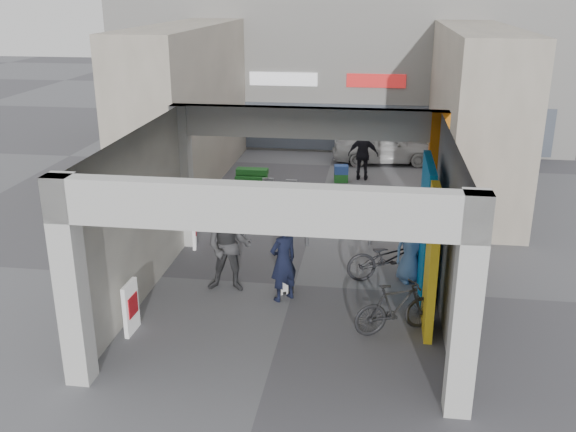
# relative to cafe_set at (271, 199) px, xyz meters

# --- Properties ---
(ground) EXTENTS (90.00, 90.00, 0.00)m
(ground) POSITION_rel_cafe_set_xyz_m (1.34, -4.98, -0.28)
(ground) COLOR #5C5D62
(ground) RESTS_ON ground
(arcade_canopy) EXTENTS (6.40, 6.45, 6.40)m
(arcade_canopy) POSITION_rel_cafe_set_xyz_m (1.88, -5.80, 2.02)
(arcade_canopy) COLOR #B3B2AE
(arcade_canopy) RESTS_ON ground
(far_building) EXTENTS (18.00, 4.08, 8.00)m
(far_building) POSITION_rel_cafe_set_xyz_m (1.34, 9.01, 3.71)
(far_building) COLOR white
(far_building) RESTS_ON ground
(plaza_bldg_left) EXTENTS (2.00, 9.00, 5.00)m
(plaza_bldg_left) POSITION_rel_cafe_set_xyz_m (-3.16, 2.52, 2.22)
(plaza_bldg_left) COLOR #B1A593
(plaza_bldg_left) RESTS_ON ground
(plaza_bldg_right) EXTENTS (2.00, 9.00, 5.00)m
(plaza_bldg_right) POSITION_rel_cafe_set_xyz_m (5.84, 2.52, 2.22)
(plaza_bldg_right) COLOR #B1A593
(plaza_bldg_right) RESTS_ON ground
(bollard_left) EXTENTS (0.09, 0.09, 0.96)m
(bollard_left) POSITION_rel_cafe_set_xyz_m (-0.30, -2.51, 0.20)
(bollard_left) COLOR gray
(bollard_left) RESTS_ON ground
(bollard_center) EXTENTS (0.09, 0.09, 0.88)m
(bollard_center) POSITION_rel_cafe_set_xyz_m (1.34, -2.66, 0.16)
(bollard_center) COLOR gray
(bollard_center) RESTS_ON ground
(bollard_right) EXTENTS (0.09, 0.09, 0.96)m
(bollard_right) POSITION_rel_cafe_set_xyz_m (2.91, -2.40, 0.20)
(bollard_right) COLOR gray
(bollard_right) RESTS_ON ground
(advert_board_near) EXTENTS (0.12, 0.55, 1.00)m
(advert_board_near) POSITION_rel_cafe_set_xyz_m (-1.41, -7.37, 0.23)
(advert_board_near) COLOR white
(advert_board_near) RESTS_ON ground
(advert_board_far) EXTENTS (0.21, 0.55, 1.00)m
(advert_board_far) POSITION_rel_cafe_set_xyz_m (-1.41, -3.13, 0.23)
(advert_board_far) COLOR white
(advert_board_far) RESTS_ON ground
(cafe_set) EXTENTS (1.31, 1.05, 0.79)m
(cafe_set) POSITION_rel_cafe_set_xyz_m (0.00, 0.00, 0.00)
(cafe_set) COLOR #9C9DA1
(cafe_set) RESTS_ON ground
(produce_stand) EXTENTS (1.17, 0.64, 0.77)m
(produce_stand) POSITION_rel_cafe_set_xyz_m (-0.84, 1.31, 0.03)
(produce_stand) COLOR black
(produce_stand) RESTS_ON ground
(crate_stack) EXTENTS (0.49, 0.40, 0.56)m
(crate_stack) POSITION_rel_cafe_set_xyz_m (1.85, 3.02, 0.00)
(crate_stack) COLOR #17531F
(crate_stack) RESTS_ON ground
(border_collie) EXTENTS (0.25, 0.49, 0.67)m
(border_collie) POSITION_rel_cafe_set_xyz_m (1.19, -5.36, -0.01)
(border_collie) COLOR black
(border_collie) RESTS_ON ground
(man_with_dog) EXTENTS (0.74, 0.74, 1.73)m
(man_with_dog) POSITION_rel_cafe_set_xyz_m (1.20, -5.67, 0.59)
(man_with_dog) COLOR black
(man_with_dog) RESTS_ON ground
(man_back_turned) EXTENTS (1.00, 0.79, 2.00)m
(man_back_turned) POSITION_rel_cafe_set_xyz_m (0.00, -5.38, 0.72)
(man_back_turned) COLOR #3A3A3C
(man_back_turned) RESTS_ON ground
(man_elderly) EXTENTS (0.89, 0.76, 1.54)m
(man_elderly) POSITION_rel_cafe_set_xyz_m (3.81, -4.39, 0.49)
(man_elderly) COLOR #5F86B9
(man_elderly) RESTS_ON ground
(man_crates) EXTENTS (1.02, 0.47, 1.71)m
(man_crates) POSITION_rel_cafe_set_xyz_m (2.54, 3.39, 0.58)
(man_crates) COLOR black
(man_crates) RESTS_ON ground
(bicycle_front) EXTENTS (2.04, 1.23, 1.01)m
(bicycle_front) POSITION_rel_cafe_set_xyz_m (3.35, -4.36, 0.23)
(bicycle_front) COLOR black
(bicycle_front) RESTS_ON ground
(bicycle_rear) EXTENTS (1.71, 1.13, 1.00)m
(bicycle_rear) POSITION_rel_cafe_set_xyz_m (3.45, -6.69, 0.22)
(bicycle_rear) COLOR black
(bicycle_rear) RESTS_ON ground
(white_van) EXTENTS (3.81, 1.88, 1.25)m
(white_van) POSITION_rel_cafe_set_xyz_m (3.21, 5.70, 0.34)
(white_van) COLOR silver
(white_van) RESTS_ON ground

